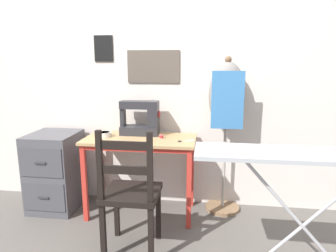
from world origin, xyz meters
The scene contains 11 objects.
ground_plane centered at (0.00, 0.00, 0.00)m, with size 14.00×14.00×0.00m, color #5B5651.
wall_back centered at (0.00, 0.55, 1.28)m, with size 10.00×0.07×2.55m.
sewing_table centered at (0.00, 0.23, 0.62)m, with size 0.99×0.49×0.72m.
sewing_machine centered at (-0.01, 0.37, 0.87)m, with size 0.37×0.16×0.34m.
fabric_bowl centered at (-0.33, 0.24, 0.75)m, with size 0.13×0.13×0.04m.
scissors centered at (0.40, 0.18, 0.73)m, with size 0.15×0.10×0.01m.
thread_spool_near_machine centered at (0.19, 0.25, 0.74)m, with size 0.04×0.04×0.04m.
wooden_chair centered at (0.06, -0.34, 0.45)m, with size 0.40×0.38×0.95m.
filing_cabinet centered at (-0.84, 0.26, 0.37)m, with size 0.43×0.49×0.73m.
dress_form centered at (0.76, 0.41, 1.02)m, with size 0.32×0.32×1.44m.
ironing_board centered at (1.16, -0.59, 0.83)m, with size 1.29×0.31×0.89m.
Camera 1 is at (0.59, -2.29, 1.38)m, focal length 32.00 mm.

